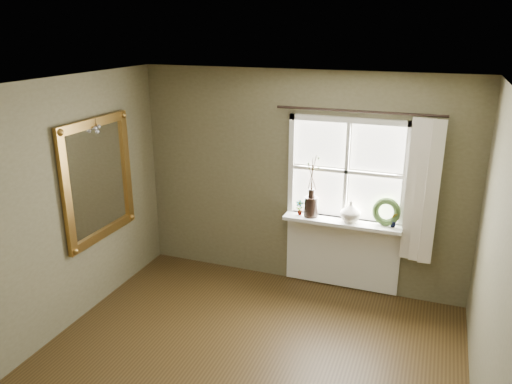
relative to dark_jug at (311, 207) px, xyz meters
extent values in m
plane|color=silver|center=(-0.18, -2.12, 1.56)|extent=(4.50, 4.50, 0.00)
cube|color=brown|center=(-0.18, 0.18, 0.26)|extent=(4.00, 0.10, 2.60)
cube|color=brown|center=(-2.23, -2.12, 0.26)|extent=(0.10, 4.50, 2.60)
cube|color=brown|center=(1.87, -2.12, 0.26)|extent=(0.10, 4.50, 2.60)
cube|color=white|center=(0.37, 0.10, -0.15)|extent=(1.36, 0.06, 0.06)
cube|color=white|center=(0.37, 0.10, 1.03)|extent=(1.36, 0.06, 0.06)
cube|color=white|center=(-0.28, 0.10, 0.44)|extent=(0.06, 0.06, 1.24)
cube|color=white|center=(1.02, 0.10, 0.44)|extent=(0.06, 0.06, 1.24)
cube|color=white|center=(0.37, 0.10, 0.44)|extent=(1.24, 0.05, 0.04)
cube|color=white|center=(0.37, 0.10, 0.44)|extent=(0.04, 0.05, 1.12)
cube|color=white|center=(0.05, 0.12, 0.74)|extent=(0.59, 0.01, 0.53)
cube|color=white|center=(0.70, 0.12, 0.74)|extent=(0.59, 0.01, 0.53)
cube|color=white|center=(0.05, 0.12, 0.15)|extent=(0.59, 0.01, 0.53)
cube|color=white|center=(0.70, 0.12, 0.15)|extent=(0.59, 0.01, 0.53)
cube|color=white|center=(0.37, 0.00, -0.14)|extent=(1.36, 0.26, 0.04)
cube|color=white|center=(0.37, 0.11, -0.58)|extent=(1.36, 0.04, 0.88)
cylinder|color=black|center=(0.00, 0.00, 0.00)|extent=(0.20, 0.20, 0.24)
imported|color=beige|center=(0.46, 0.00, 0.00)|extent=(0.29, 0.29, 0.24)
torus|color=#31471F|center=(0.85, 0.04, 0.00)|extent=(0.34, 0.20, 0.33)
imported|color=#31471F|center=(-0.14, 0.00, -0.03)|extent=(0.10, 0.08, 0.18)
imported|color=#31471F|center=(0.95, 0.00, -0.03)|extent=(0.10, 0.09, 0.17)
cube|color=beige|center=(1.21, 0.01, 0.33)|extent=(0.36, 0.12, 1.59)
cylinder|color=black|center=(0.47, 0.05, 1.14)|extent=(1.84, 0.03, 0.03)
cube|color=white|center=(-2.15, -1.07, 0.41)|extent=(0.02, 0.94, 1.16)
cube|color=olive|center=(-2.14, -1.07, 1.04)|extent=(0.05, 1.14, 0.10)
cube|color=olive|center=(-2.14, -1.07, -0.22)|extent=(0.05, 1.14, 0.10)
cube|color=olive|center=(-2.14, -1.59, 0.41)|extent=(0.05, 0.10, 1.16)
cube|color=olive|center=(-2.14, -0.55, 0.41)|extent=(0.05, 0.10, 1.16)
sphere|color=silver|center=(-2.09, -1.10, 0.99)|extent=(0.04, 0.04, 0.04)
sphere|color=silver|center=(-2.09, -1.07, 0.95)|extent=(0.04, 0.04, 0.04)
sphere|color=silver|center=(-2.09, -1.04, 1.00)|extent=(0.04, 0.04, 0.04)
camera|label=1|loc=(1.31, -5.36, 2.03)|focal=35.00mm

